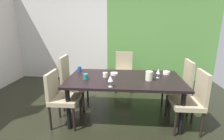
{
  "coord_description": "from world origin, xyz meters",
  "views": [
    {
      "loc": [
        0.38,
        -2.47,
        1.65
      ],
      "look_at": [
        0.15,
        0.45,
        0.85
      ],
      "focal_mm": 28.0,
      "sensor_mm": 36.0,
      "label": 1
    }
  ],
  "objects_px": {
    "chair_right_near": "(192,99)",
    "cup_north": "(86,77)",
    "cup_east": "(80,69)",
    "pitcher_near_window": "(149,76)",
    "chair_head_far": "(124,69)",
    "serving_bowl_front": "(166,73)",
    "chair_right_far": "(181,84)",
    "wine_glass_south": "(158,71)",
    "serving_bowl_rear": "(114,74)",
    "dining_table": "(125,82)",
    "chair_left_far": "(71,81)",
    "cup_west": "(105,75)",
    "chair_left_near": "(60,95)",
    "wine_glass_near_shelf": "(110,79)"
  },
  "relations": [
    {
      "from": "chair_right_far",
      "to": "chair_head_far",
      "type": "xyz_separation_m",
      "value": [
        -1.07,
        1.06,
        -0.02
      ]
    },
    {
      "from": "chair_right_near",
      "to": "serving_bowl_rear",
      "type": "xyz_separation_m",
      "value": [
        -1.23,
        0.47,
        0.23
      ]
    },
    {
      "from": "chair_left_near",
      "to": "chair_right_far",
      "type": "relative_size",
      "value": 0.91
    },
    {
      "from": "dining_table",
      "to": "cup_north",
      "type": "relative_size",
      "value": 20.37
    },
    {
      "from": "chair_head_far",
      "to": "cup_west",
      "type": "height_order",
      "value": "chair_head_far"
    },
    {
      "from": "cup_west",
      "to": "pitcher_near_window",
      "type": "xyz_separation_m",
      "value": [
        0.73,
        -0.11,
        0.04
      ]
    },
    {
      "from": "chair_left_near",
      "to": "wine_glass_near_shelf",
      "type": "distance_m",
      "value": 0.91
    },
    {
      "from": "chair_right_near",
      "to": "cup_north",
      "type": "distance_m",
      "value": 1.71
    },
    {
      "from": "pitcher_near_window",
      "to": "chair_right_far",
      "type": "bearing_deg",
      "value": 31.55
    },
    {
      "from": "dining_table",
      "to": "chair_right_far",
      "type": "height_order",
      "value": "chair_right_far"
    },
    {
      "from": "dining_table",
      "to": "cup_west",
      "type": "height_order",
      "value": "cup_west"
    },
    {
      "from": "wine_glass_near_shelf",
      "to": "chair_left_far",
      "type": "bearing_deg",
      "value": 138.44
    },
    {
      "from": "chair_right_far",
      "to": "cup_north",
      "type": "relative_size",
      "value": 10.47
    },
    {
      "from": "cup_north",
      "to": "pitcher_near_window",
      "type": "height_order",
      "value": "pitcher_near_window"
    },
    {
      "from": "chair_right_far",
      "to": "chair_head_far",
      "type": "bearing_deg",
      "value": 45.26
    },
    {
      "from": "chair_right_near",
      "to": "wine_glass_south",
      "type": "relative_size",
      "value": 6.05
    },
    {
      "from": "chair_right_far",
      "to": "wine_glass_near_shelf",
      "type": "distance_m",
      "value": 1.48
    },
    {
      "from": "serving_bowl_front",
      "to": "pitcher_near_window",
      "type": "xyz_separation_m",
      "value": [
        -0.36,
        -0.37,
        0.05
      ]
    },
    {
      "from": "serving_bowl_front",
      "to": "chair_right_near",
      "type": "bearing_deg",
      "value": -64.38
    },
    {
      "from": "cup_north",
      "to": "chair_left_far",
      "type": "bearing_deg",
      "value": 132.85
    },
    {
      "from": "chair_right_near",
      "to": "serving_bowl_front",
      "type": "distance_m",
      "value": 0.69
    },
    {
      "from": "dining_table",
      "to": "chair_right_far",
      "type": "xyz_separation_m",
      "value": [
        1.04,
        0.3,
        -0.12
      ]
    },
    {
      "from": "chair_left_near",
      "to": "chair_head_far",
      "type": "height_order",
      "value": "chair_head_far"
    },
    {
      "from": "wine_glass_near_shelf",
      "to": "cup_west",
      "type": "relative_size",
      "value": 2.14
    },
    {
      "from": "chair_right_near",
      "to": "cup_north",
      "type": "xyz_separation_m",
      "value": [
        -1.68,
        0.17,
        0.25
      ]
    },
    {
      "from": "chair_left_near",
      "to": "chair_left_far",
      "type": "distance_m",
      "value": 0.61
    },
    {
      "from": "chair_right_near",
      "to": "cup_east",
      "type": "distance_m",
      "value": 2.02
    },
    {
      "from": "cup_north",
      "to": "pitcher_near_window",
      "type": "distance_m",
      "value": 1.04
    },
    {
      "from": "serving_bowl_rear",
      "to": "serving_bowl_front",
      "type": "xyz_separation_m",
      "value": [
        0.95,
        0.12,
        0.01
      ]
    },
    {
      "from": "dining_table",
      "to": "serving_bowl_rear",
      "type": "xyz_separation_m",
      "value": [
        -0.19,
        0.17,
        0.09
      ]
    },
    {
      "from": "chair_head_far",
      "to": "cup_west",
      "type": "bearing_deg",
      "value": 77.21
    },
    {
      "from": "serving_bowl_front",
      "to": "cup_east",
      "type": "xyz_separation_m",
      "value": [
        -1.62,
        0.04,
        0.02
      ]
    },
    {
      "from": "chair_left_far",
      "to": "cup_north",
      "type": "bearing_deg",
      "value": 42.85
    },
    {
      "from": "chair_left_near",
      "to": "dining_table",
      "type": "bearing_deg",
      "value": 106.41
    },
    {
      "from": "serving_bowl_front",
      "to": "chair_left_far",
      "type": "bearing_deg",
      "value": 179.33
    },
    {
      "from": "chair_right_far",
      "to": "chair_left_far",
      "type": "xyz_separation_m",
      "value": [
        -2.08,
        -0.0,
        0.02
      ]
    },
    {
      "from": "chair_left_near",
      "to": "wine_glass_south",
      "type": "height_order",
      "value": "chair_left_near"
    },
    {
      "from": "serving_bowl_front",
      "to": "cup_west",
      "type": "height_order",
      "value": "cup_west"
    },
    {
      "from": "chair_right_near",
      "to": "chair_head_far",
      "type": "distance_m",
      "value": 1.98
    },
    {
      "from": "chair_left_far",
      "to": "wine_glass_near_shelf",
      "type": "bearing_deg",
      "value": 48.44
    },
    {
      "from": "wine_glass_south",
      "to": "serving_bowl_rear",
      "type": "height_order",
      "value": "wine_glass_south"
    },
    {
      "from": "chair_right_near",
      "to": "serving_bowl_front",
      "type": "relative_size",
      "value": 7.77
    },
    {
      "from": "chair_right_near",
      "to": "cup_west",
      "type": "distance_m",
      "value": 1.43
    },
    {
      "from": "dining_table",
      "to": "chair_head_far",
      "type": "bearing_deg",
      "value": 91.28
    },
    {
      "from": "dining_table",
      "to": "serving_bowl_rear",
      "type": "height_order",
      "value": "serving_bowl_rear"
    },
    {
      "from": "chair_head_far",
      "to": "cup_west",
      "type": "xyz_separation_m",
      "value": [
        -0.3,
        -1.34,
        0.25
      ]
    },
    {
      "from": "wine_glass_south",
      "to": "cup_north",
      "type": "distance_m",
      "value": 1.22
    },
    {
      "from": "cup_east",
      "to": "pitcher_near_window",
      "type": "xyz_separation_m",
      "value": [
        1.26,
        -0.41,
        0.03
      ]
    },
    {
      "from": "wine_glass_near_shelf",
      "to": "chair_right_near",
      "type": "bearing_deg",
      "value": 6.35
    },
    {
      "from": "chair_head_far",
      "to": "serving_bowl_front",
      "type": "height_order",
      "value": "chair_head_far"
    }
  ]
}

